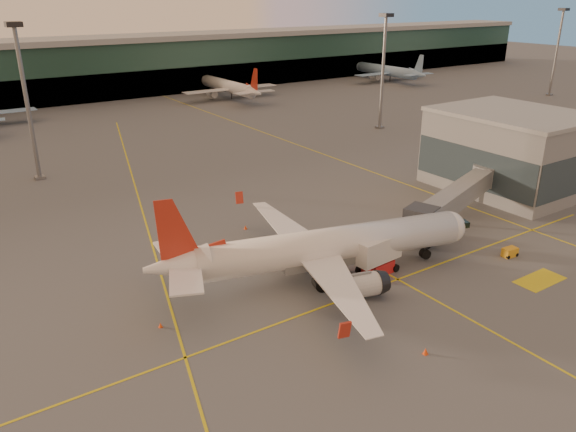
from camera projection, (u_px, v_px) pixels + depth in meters
ground at (397, 312)px, 56.12m from camera, size 600.00×600.00×0.00m
taxi_markings at (158, 200)px, 86.50m from camera, size 100.12×173.00×0.01m
terminal at (50, 71)px, 161.87m from camera, size 400.00×20.00×17.60m
gate_building at (511, 151)px, 89.44m from camera, size 18.40×22.40×12.60m
mast_west_near at (25, 92)px, 90.92m from camera, size 2.40×2.40×25.60m
mast_east_near at (383, 63)px, 126.96m from camera, size 2.40×2.40×25.60m
mast_east_far at (558, 46)px, 169.15m from camera, size 2.40×2.40×25.60m
main_airplane at (321, 248)px, 61.52m from camera, size 37.02×33.75×11.34m
jet_bridge at (461, 195)px, 77.16m from camera, size 25.87×11.29×5.69m
catering_truck at (377, 253)px, 63.07m from camera, size 5.98×3.03×4.49m
gpu_cart at (510, 252)px, 67.88m from camera, size 1.97×1.29×1.09m
pushback_tug at (419, 231)px, 73.43m from camera, size 3.96×3.08×1.81m
cone_nose at (448, 238)px, 72.64m from camera, size 0.40×0.40×0.51m
cone_tail at (160, 325)px, 53.56m from camera, size 0.39×0.39×0.50m
cone_wing_right at (426, 351)px, 49.54m from camera, size 0.48×0.48×0.62m
cone_wing_left at (245, 227)px, 75.81m from camera, size 0.44×0.44×0.56m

